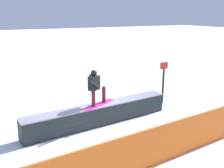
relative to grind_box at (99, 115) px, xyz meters
name	(u,v)px	position (x,y,z in m)	size (l,w,h in m)	color
ground_plane	(100,124)	(0.00, 0.00, -0.34)	(120.00, 120.00, 0.00)	white
grind_box	(99,115)	(0.00, 0.00, 0.00)	(5.77, 1.10, 0.76)	#1D282B
snowboarder	(95,87)	(0.18, 0.07, 1.13)	(1.50, 0.90, 1.33)	#BB2285
safety_fence	(151,148)	(0.00, 3.19, 0.22)	(9.19, 0.06, 1.12)	orange
trail_marker	(163,82)	(-3.52, -0.76, 0.67)	(0.40, 0.10, 1.89)	#262628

